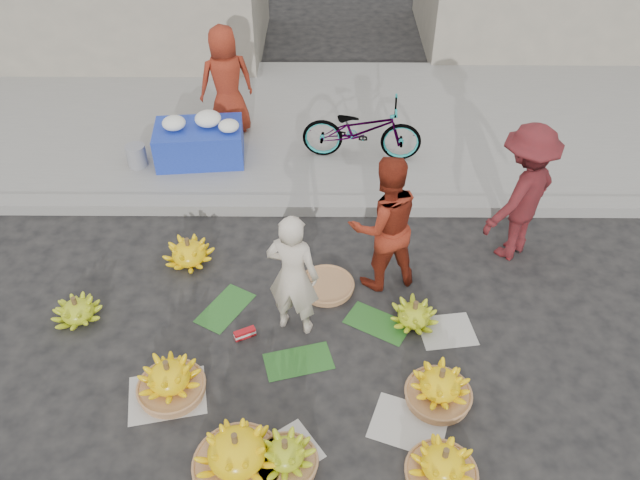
{
  "coord_description": "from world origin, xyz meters",
  "views": [
    {
      "loc": [
        0.14,
        -4.05,
        4.83
      ],
      "look_at": [
        0.1,
        0.8,
        0.7
      ],
      "focal_mm": 35.0,
      "sensor_mm": 36.0,
      "label": 1
    }
  ],
  "objects_px": {
    "bicycle": "(362,130)",
    "flower_table": "(200,141)",
    "banana_bunch_0": "(170,379)",
    "banana_bunch_4": "(440,387)",
    "vendor_cream": "(293,275)"
  },
  "relations": [
    {
      "from": "vendor_cream",
      "to": "banana_bunch_0",
      "type": "bearing_deg",
      "value": 52.47
    },
    {
      "from": "banana_bunch_0",
      "to": "flower_table",
      "type": "bearing_deg",
      "value": 94.22
    },
    {
      "from": "vendor_cream",
      "to": "flower_table",
      "type": "xyz_separation_m",
      "value": [
        -1.38,
        2.95,
        -0.31
      ]
    },
    {
      "from": "banana_bunch_0",
      "to": "vendor_cream",
      "type": "relative_size",
      "value": 0.46
    },
    {
      "from": "banana_bunch_0",
      "to": "banana_bunch_4",
      "type": "bearing_deg",
      "value": -1.42
    },
    {
      "from": "banana_bunch_4",
      "to": "bicycle",
      "type": "relative_size",
      "value": 0.4
    },
    {
      "from": "banana_bunch_4",
      "to": "bicycle",
      "type": "distance_m",
      "value": 3.95
    },
    {
      "from": "bicycle",
      "to": "flower_table",
      "type": "bearing_deg",
      "value": 96.48
    },
    {
      "from": "banana_bunch_0",
      "to": "vendor_cream",
      "type": "xyz_separation_m",
      "value": [
        1.11,
        0.82,
        0.53
      ]
    },
    {
      "from": "banana_bunch_0",
      "to": "banana_bunch_4",
      "type": "xyz_separation_m",
      "value": [
        2.45,
        -0.06,
        -0.01
      ]
    },
    {
      "from": "vendor_cream",
      "to": "bicycle",
      "type": "distance_m",
      "value": 3.12
    },
    {
      "from": "banana_bunch_0",
      "to": "vendor_cream",
      "type": "bearing_deg",
      "value": 36.7
    },
    {
      "from": "banana_bunch_0",
      "to": "flower_table",
      "type": "relative_size",
      "value": 0.53
    },
    {
      "from": "vendor_cream",
      "to": "flower_table",
      "type": "height_order",
      "value": "vendor_cream"
    },
    {
      "from": "banana_bunch_0",
      "to": "bicycle",
      "type": "bearing_deg",
      "value": 63.56
    }
  ]
}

